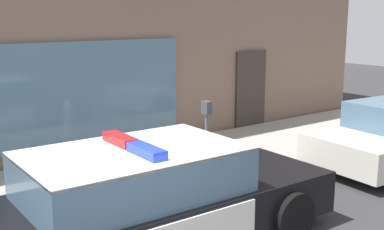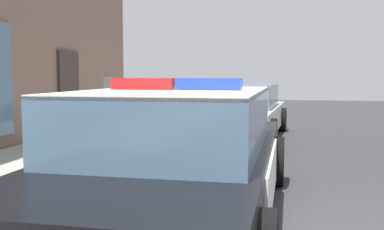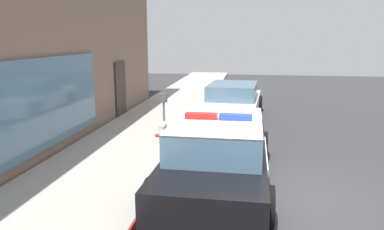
{
  "view_description": "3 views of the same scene",
  "coord_description": "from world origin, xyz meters",
  "px_view_note": "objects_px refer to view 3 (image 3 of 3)",
  "views": [
    {
      "loc": [
        -2.41,
        -3.89,
        3.03
      ],
      "look_at": [
        2.33,
        2.46,
        1.39
      ],
      "focal_mm": 45.84,
      "sensor_mm": 36.0,
      "label": 1
    },
    {
      "loc": [
        -3.84,
        0.22,
        1.53
      ],
      "look_at": [
        2.66,
        1.52,
        0.94
      ],
      "focal_mm": 42.33,
      "sensor_mm": 36.0,
      "label": 2
    },
    {
      "loc": [
        -6.49,
        0.7,
        2.93
      ],
      "look_at": [
        2.85,
        2.13,
        0.96
      ],
      "focal_mm": 34.48,
      "sensor_mm": 36.0,
      "label": 3
    }
  ],
  "objects_px": {
    "fire_hydrant": "(163,135)",
    "car_down_street": "(233,101)",
    "police_cruiser": "(219,152)",
    "parking_meter": "(164,108)"
  },
  "relations": [
    {
      "from": "fire_hydrant",
      "to": "parking_meter",
      "type": "height_order",
      "value": "parking_meter"
    },
    {
      "from": "police_cruiser",
      "to": "fire_hydrant",
      "type": "bearing_deg",
      "value": 43.17
    },
    {
      "from": "police_cruiser",
      "to": "fire_hydrant",
      "type": "height_order",
      "value": "police_cruiser"
    },
    {
      "from": "car_down_street",
      "to": "parking_meter",
      "type": "distance_m",
      "value": 4.42
    },
    {
      "from": "police_cruiser",
      "to": "parking_meter",
      "type": "relative_size",
      "value": 3.89
    },
    {
      "from": "police_cruiser",
      "to": "car_down_street",
      "type": "distance_m",
      "value": 6.42
    },
    {
      "from": "police_cruiser",
      "to": "car_down_street",
      "type": "bearing_deg",
      "value": 0.88
    },
    {
      "from": "police_cruiser",
      "to": "parking_meter",
      "type": "distance_m",
      "value": 2.91
    },
    {
      "from": "fire_hydrant",
      "to": "car_down_street",
      "type": "height_order",
      "value": "car_down_street"
    },
    {
      "from": "police_cruiser",
      "to": "car_down_street",
      "type": "relative_size",
      "value": 1.09
    }
  ]
}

